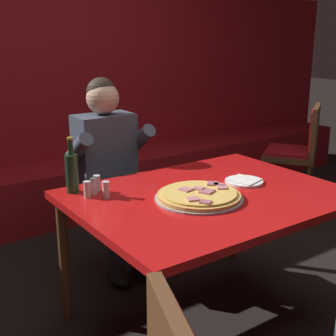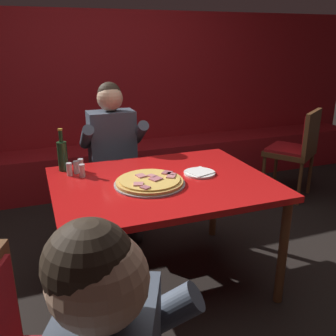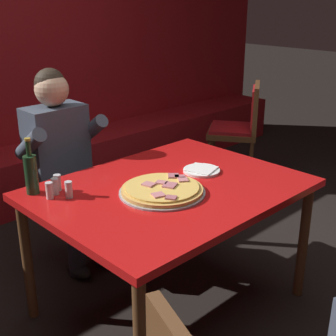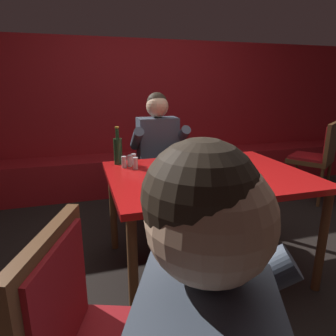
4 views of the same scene
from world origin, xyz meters
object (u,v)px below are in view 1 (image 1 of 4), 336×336
pizza (199,196)px  plate_white_paper (244,181)px  main_dining_table (208,206)px  shaker_oregano (94,187)px  beer_bottle (72,172)px  shaker_parmesan (97,184)px  shaker_black_pepper (87,190)px  dining_chair_near_left (299,147)px  diner_seated_blue_shirt (111,167)px  shaker_red_pepper_flakes (106,190)px

pizza → plate_white_paper: pizza is taller
main_dining_table → plate_white_paper: bearing=5.5°
pizza → main_dining_table: bearing=21.9°
shaker_oregano → plate_white_paper: bearing=-21.5°
beer_bottle → shaker_oregano: 0.14m
plate_white_paper → shaker_parmesan: bearing=155.3°
beer_bottle → main_dining_table: bearing=-36.7°
plate_white_paper → shaker_black_pepper: bearing=161.3°
main_dining_table → dining_chair_near_left: (1.80, 0.90, -0.12)m
diner_seated_blue_shirt → dining_chair_near_left: size_ratio=1.36×
diner_seated_blue_shirt → dining_chair_near_left: (1.92, 0.07, -0.15)m
shaker_oregano → shaker_black_pepper: same height
plate_white_paper → diner_seated_blue_shirt: 0.90m
main_dining_table → plate_white_paper: 0.29m
beer_bottle → shaker_oregano: beer_bottle is taller
beer_bottle → diner_seated_blue_shirt: size_ratio=0.23×
beer_bottle → shaker_oregano: size_ratio=3.40×
pizza → shaker_oregano: bearing=137.3°
shaker_black_pepper → dining_chair_near_left: bearing=14.4°
pizza → beer_bottle: bearing=135.7°
shaker_oregano → shaker_black_pepper: size_ratio=1.00×
shaker_parmesan → shaker_red_pepper_flakes: same height
shaker_black_pepper → main_dining_table: bearing=-29.3°
diner_seated_blue_shirt → shaker_oregano: bearing=-126.2°
plate_white_paper → main_dining_table: bearing=-174.5°
pizza → dining_chair_near_left: size_ratio=0.47×
main_dining_table → shaker_oregano: size_ratio=15.87×
main_dining_table → pizza: pizza is taller
shaker_black_pepper → plate_white_paper: bearing=-18.7°
shaker_red_pepper_flakes → diner_seated_blue_shirt: size_ratio=0.07×
shaker_red_pepper_flakes → dining_chair_near_left: bearing=16.2°
shaker_black_pepper → shaker_red_pepper_flakes: (0.08, -0.06, 0.00)m
pizza → beer_bottle: beer_bottle is taller
plate_white_paper → beer_bottle: bearing=154.8°
main_dining_table → shaker_black_pepper: bearing=150.7°
beer_bottle → shaker_black_pepper: size_ratio=3.40×
pizza → dining_chair_near_left: dining_chair_near_left is taller
shaker_red_pepper_flakes → diner_seated_blue_shirt: (0.35, 0.59, -0.08)m
plate_white_paper → shaker_parmesan: size_ratio=2.44×
main_dining_table → shaker_oregano: shaker_oregano is taller
shaker_black_pepper → diner_seated_blue_shirt: 0.69m
shaker_black_pepper → shaker_oregano: bearing=28.7°
shaker_black_pepper → diner_seated_blue_shirt: (0.42, 0.54, -0.08)m
beer_bottle → shaker_oregano: bearing=-51.6°
beer_bottle → shaker_black_pepper: beer_bottle is taller
pizza → diner_seated_blue_shirt: size_ratio=0.35×
plate_white_paper → shaker_red_pepper_flakes: 0.77m
beer_bottle → shaker_black_pepper: bearing=-77.8°
pizza → dining_chair_near_left: 2.12m
pizza → shaker_red_pepper_flakes: size_ratio=5.13×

